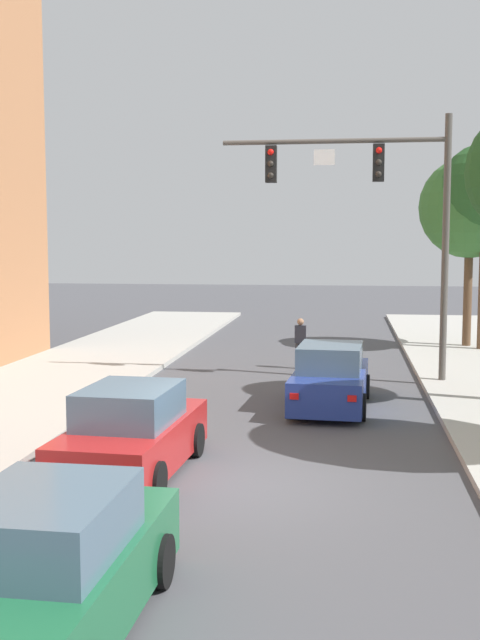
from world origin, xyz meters
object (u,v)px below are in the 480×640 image
Objects in this scene: car_following_red at (132,434)px; street_tree_farthest at (470,208)px; car_lead_blue at (330,379)px; car_third_green at (51,571)px; traffic_signal_mast at (381,198)px; pedestrian_crossing_road at (300,341)px.

car_following_red is 19.69m from street_tree_farthest.
car_lead_blue is 6.88m from car_following_red.
car_third_green is at bearing -108.26° from street_tree_farthest.
car_following_red is at bearing 97.25° from car_third_green.
car_following_red is 5.69m from car_third_green.
street_tree_farthest is (7.56, 22.90, 4.64)m from car_third_green.
street_tree_farthest is at bearing 64.75° from traffic_signal_mast.
street_tree_farthest is (6.02, 5.39, 4.45)m from pedestrian_crossing_road.
traffic_signal_mast is 11.60m from car_following_red.
street_tree_farthest is at bearing 66.34° from car_lead_blue.
pedestrian_crossing_road is (1.54, 17.51, 0.19)m from car_third_green.
car_third_green is 2.60× the size of pedestrian_crossing_road.
street_tree_farthest is at bearing 41.82° from pedestrian_crossing_road.
car_following_red is 1.01× the size of car_third_green.
car_lead_blue is (-1.30, -3.56, -4.61)m from traffic_signal_mast.
pedestrian_crossing_road is (2.25, 11.87, 0.19)m from car_following_red.
car_lead_blue is 0.61× the size of street_tree_farthest.
car_third_green is (0.72, -5.64, 0.00)m from car_following_red.
street_tree_farthest is at bearing 64.38° from car_following_red.
traffic_signal_mast is 5.53m from pedestrian_crossing_road.
car_third_green is 17.58m from pedestrian_crossing_road.
car_following_red is at bearing -115.91° from traffic_signal_mast.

